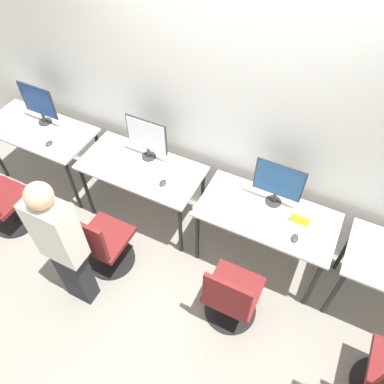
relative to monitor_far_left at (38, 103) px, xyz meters
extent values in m
plane|color=gray|center=(1.96, -0.43, -1.02)|extent=(20.00, 20.00, 0.00)
cube|color=silver|center=(1.96, 0.31, 0.38)|extent=(12.00, 0.05, 2.80)
cube|color=silver|center=(0.00, -0.12, -0.27)|extent=(1.23, 0.61, 0.02)
cylinder|color=black|center=(0.56, -0.38, -0.65)|extent=(0.04, 0.04, 0.73)
cylinder|color=black|center=(-0.56, 0.13, -0.65)|extent=(0.04, 0.04, 0.73)
cylinder|color=black|center=(0.56, 0.13, -0.65)|extent=(0.04, 0.04, 0.73)
cylinder|color=#2D2D2D|center=(0.00, 0.00, -0.25)|extent=(0.15, 0.15, 0.01)
cylinder|color=#2D2D2D|center=(0.00, 0.00, -0.19)|extent=(0.04, 0.04, 0.10)
cube|color=#2D2D2D|center=(0.00, 0.00, 0.03)|extent=(0.43, 0.01, 0.36)
cube|color=navy|center=(0.00, -0.01, 0.03)|extent=(0.41, 0.01, 0.33)
cube|color=silver|center=(0.00, -0.24, -0.25)|extent=(0.44, 0.15, 0.02)
ellipsoid|color=#333333|center=(0.28, -0.27, -0.24)|extent=(0.06, 0.09, 0.03)
cylinder|color=black|center=(0.04, -0.86, -1.00)|extent=(0.48, 0.48, 0.03)
cylinder|color=black|center=(0.04, -0.86, -0.81)|extent=(0.04, 0.04, 0.36)
cube|color=maroon|center=(0.04, -0.86, -0.61)|extent=(0.44, 0.44, 0.05)
cube|color=silver|center=(1.31, -0.12, -0.27)|extent=(1.23, 0.61, 0.02)
cylinder|color=black|center=(0.75, -0.38, -0.65)|extent=(0.04, 0.04, 0.73)
cylinder|color=black|center=(1.87, -0.38, -0.65)|extent=(0.04, 0.04, 0.73)
cylinder|color=black|center=(0.75, 0.13, -0.65)|extent=(0.04, 0.04, 0.73)
cylinder|color=black|center=(1.87, 0.13, -0.65)|extent=(0.04, 0.04, 0.73)
cylinder|color=#2D2D2D|center=(1.31, 0.04, -0.25)|extent=(0.15, 0.15, 0.01)
cylinder|color=#2D2D2D|center=(1.31, 0.04, -0.19)|extent=(0.04, 0.04, 0.10)
cube|color=#2D2D2D|center=(1.31, 0.04, 0.03)|extent=(0.43, 0.01, 0.36)
cube|color=silver|center=(1.31, 0.03, 0.03)|extent=(0.41, 0.01, 0.33)
cube|color=silver|center=(1.31, -0.25, -0.25)|extent=(0.44, 0.15, 0.02)
ellipsoid|color=#333333|center=(1.61, -0.22, -0.24)|extent=(0.06, 0.09, 0.03)
cylinder|color=black|center=(1.28, -0.80, -1.00)|extent=(0.48, 0.48, 0.03)
cylinder|color=black|center=(1.28, -0.80, -0.81)|extent=(0.04, 0.04, 0.36)
cube|color=maroon|center=(1.28, -0.80, -0.61)|extent=(0.44, 0.44, 0.05)
cube|color=maroon|center=(1.28, -1.00, -0.36)|extent=(0.40, 0.04, 0.44)
cube|color=#232328|center=(1.26, -1.22, -0.65)|extent=(0.25, 0.16, 0.72)
cube|color=silver|center=(1.26, -1.22, 0.02)|extent=(0.36, 0.20, 0.63)
sphere|color=tan|center=(1.26, -1.22, 0.44)|extent=(0.20, 0.20, 0.20)
cube|color=silver|center=(2.62, -0.12, -0.27)|extent=(1.23, 0.61, 0.02)
cylinder|color=black|center=(2.06, -0.38, -0.65)|extent=(0.04, 0.04, 0.73)
cylinder|color=black|center=(3.18, -0.38, -0.65)|extent=(0.04, 0.04, 0.73)
cylinder|color=black|center=(2.06, 0.13, -0.65)|extent=(0.04, 0.04, 0.73)
cylinder|color=black|center=(3.18, 0.13, -0.65)|extent=(0.04, 0.04, 0.73)
cylinder|color=#2D2D2D|center=(2.62, 0.03, -0.25)|extent=(0.15, 0.15, 0.01)
cylinder|color=#2D2D2D|center=(2.62, 0.03, -0.19)|extent=(0.04, 0.04, 0.10)
cube|color=#2D2D2D|center=(2.62, 0.04, 0.03)|extent=(0.43, 0.01, 0.36)
cube|color=navy|center=(2.62, 0.03, 0.03)|extent=(0.41, 0.01, 0.33)
cube|color=silver|center=(2.62, -0.27, -0.25)|extent=(0.44, 0.15, 0.02)
ellipsoid|color=#333333|center=(2.91, -0.28, -0.24)|extent=(0.06, 0.09, 0.03)
cylinder|color=black|center=(2.59, -0.76, -1.00)|extent=(0.48, 0.48, 0.03)
cylinder|color=black|center=(2.59, -0.76, -0.81)|extent=(0.04, 0.04, 0.36)
cube|color=maroon|center=(2.59, -0.76, -0.61)|extent=(0.44, 0.44, 0.05)
cube|color=maroon|center=(2.59, -0.96, -0.36)|extent=(0.40, 0.04, 0.44)
cylinder|color=black|center=(3.36, -0.38, -0.65)|extent=(0.04, 0.04, 0.73)
cylinder|color=black|center=(3.36, 0.13, -0.65)|extent=(0.04, 0.04, 0.73)
cube|color=yellow|center=(2.89, -0.09, -0.22)|extent=(0.16, 0.03, 0.08)
camera|label=1|loc=(2.91, -2.22, 2.37)|focal=35.00mm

